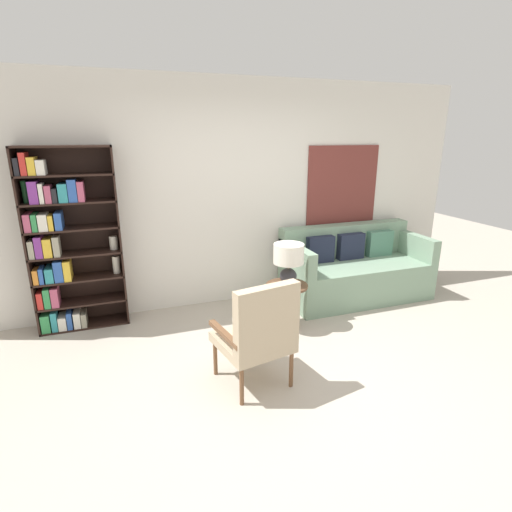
% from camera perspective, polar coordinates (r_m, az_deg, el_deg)
% --- Properties ---
extents(ground_plane, '(14.00, 14.00, 0.00)m').
position_cam_1_polar(ground_plane, '(3.59, 5.52, -18.06)').
color(ground_plane, '#B2A899').
extents(wall_back, '(6.40, 0.08, 2.70)m').
position_cam_1_polar(wall_back, '(4.91, -3.83, 8.67)').
color(wall_back, silver).
rests_on(wall_back, ground_plane).
extents(bookshelf, '(0.92, 0.30, 1.95)m').
position_cam_1_polar(bookshelf, '(4.65, -25.76, 1.68)').
color(bookshelf, black).
rests_on(bookshelf, ground_plane).
extents(armchair, '(0.65, 0.66, 0.95)m').
position_cam_1_polar(armchair, '(3.29, 0.50, -10.63)').
color(armchair, brown).
rests_on(armchair, ground_plane).
extents(couch, '(1.85, 0.85, 0.91)m').
position_cam_1_polar(couch, '(5.39, 13.81, -1.98)').
color(couch, gray).
rests_on(couch, ground_plane).
extents(side_table, '(0.46, 0.46, 0.50)m').
position_cam_1_polar(side_table, '(4.35, 4.39, -4.88)').
color(side_table, brown).
rests_on(side_table, ground_plane).
extents(table_lamp, '(0.33, 0.33, 0.44)m').
position_cam_1_polar(table_lamp, '(4.27, 4.68, -0.33)').
color(table_lamp, '#2D2D33').
rests_on(table_lamp, side_table).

